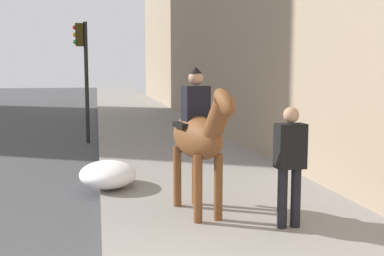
{
  "coord_description": "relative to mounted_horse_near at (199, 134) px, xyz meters",
  "views": [
    {
      "loc": [
        -3.39,
        0.02,
        2.33
      ],
      "look_at": [
        4.0,
        -1.46,
        1.4
      ],
      "focal_mm": 44.49,
      "sensor_mm": 36.0,
      "label": 1
    }
  ],
  "objects": [
    {
      "name": "mounted_horse_near",
      "position": [
        0.0,
        0.0,
        0.0
      ],
      "size": [
        2.14,
        0.81,
        2.25
      ],
      "rotation": [
        0.0,
        0.0,
        3.31
      ],
      "color": "brown",
      "rests_on": "sidewalk_slab"
    },
    {
      "name": "pedestrian_greeting",
      "position": [
        -0.85,
        -1.11,
        -0.26
      ],
      "size": [
        0.26,
        0.4,
        1.7
      ],
      "rotation": [
        0.0,
        0.0,
        0.01
      ],
      "color": "black",
      "rests_on": "sidewalk_slab"
    },
    {
      "name": "traffic_light_near_curb",
      "position": [
        8.39,
        1.89,
        1.19
      ],
      "size": [
        0.2,
        0.44,
        3.8
      ],
      "color": "black",
      "rests_on": "ground"
    },
    {
      "name": "snow_pile_far",
      "position": [
        2.02,
        1.33,
        -1.0
      ],
      "size": [
        1.39,
        1.07,
        0.48
      ],
      "primitive_type": "ellipsoid",
      "color": "white",
      "rests_on": "sidewalk_slab"
    }
  ]
}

